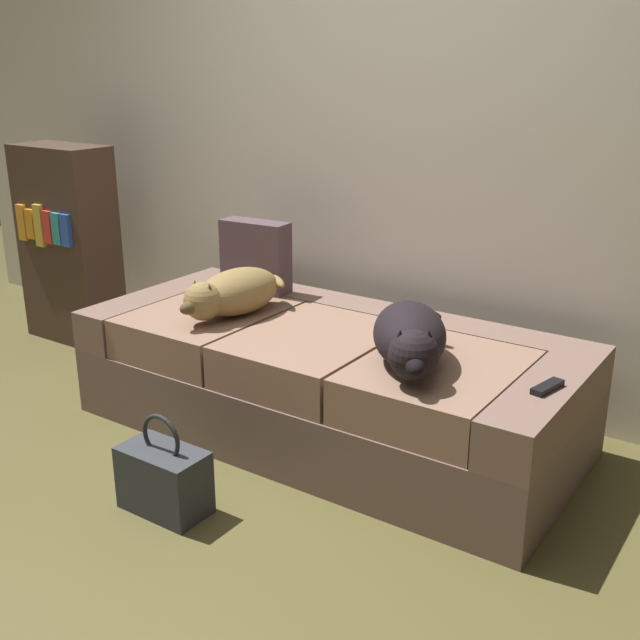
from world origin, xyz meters
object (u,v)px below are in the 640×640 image
at_px(couch, 327,381).
at_px(handbag, 164,479).
at_px(dog_dark, 410,337).
at_px(dog_tan, 233,293).
at_px(bookshelf, 69,244).
at_px(tv_remote, 547,387).
at_px(throw_pillow, 256,256).

bearing_deg(couch, handbag, -99.15).
relative_size(dog_dark, handbag, 1.56).
relative_size(dog_tan, bookshelf, 0.54).
bearing_deg(dog_dark, tv_remote, 7.91).
bearing_deg(throw_pillow, dog_dark, -22.16).
height_order(tv_remote, throw_pillow, throw_pillow).
height_order(dog_tan, bookshelf, bookshelf).
relative_size(dog_tan, dog_dark, 1.00).
height_order(throw_pillow, handbag, throw_pillow).
bearing_deg(throw_pillow, couch, -24.20).
relative_size(couch, bookshelf, 1.92).
distance_m(dog_tan, handbag, 0.93).
xyz_separation_m(dog_tan, tv_remote, (1.41, -0.01, -0.09)).
bearing_deg(tv_remote, dog_dark, -159.90).
xyz_separation_m(dog_tan, bookshelf, (-1.44, 0.27, -0.03)).
bearing_deg(handbag, throw_pillow, 112.30).
relative_size(tv_remote, throw_pillow, 0.44).
xyz_separation_m(tv_remote, handbag, (-1.11, -0.74, -0.36)).
xyz_separation_m(couch, tv_remote, (0.97, -0.10, 0.25)).
distance_m(couch, dog_tan, 0.56).
bearing_deg(dog_dark, dog_tan, 174.90).
height_order(dog_dark, throw_pillow, throw_pillow).
xyz_separation_m(dog_tan, throw_pillow, (-0.15, 0.35, 0.07)).
bearing_deg(couch, tv_remote, -5.97).
bearing_deg(couch, dog_tan, -168.49).
height_order(couch, bookshelf, bookshelf).
bearing_deg(tv_remote, throw_pillow, 178.98).
height_order(couch, throw_pillow, throw_pillow).
relative_size(couch, dog_dark, 3.57).
xyz_separation_m(throw_pillow, handbag, (0.45, -1.11, -0.52)).
distance_m(dog_dark, tv_remote, 0.51).
relative_size(tv_remote, handbag, 0.40).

